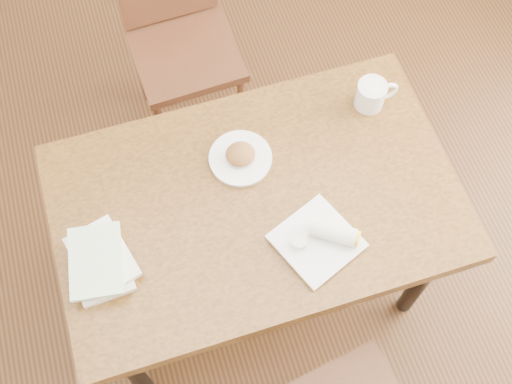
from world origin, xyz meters
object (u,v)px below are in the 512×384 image
object	(u,v)px
table	(256,210)
plate_scone	(240,157)
book_stack	(100,261)
plate_burrito	(322,239)
chair_far	(177,26)
coffee_mug	(372,94)

from	to	relation	value
table	plate_scone	xyz separation A→B (m)	(-0.01, 0.15, 0.10)
plate_scone	book_stack	bearing A→B (deg)	-156.58
plate_burrito	book_stack	distance (m)	0.67
chair_far	plate_scone	size ratio (longest dim) A/B	4.59
coffee_mug	book_stack	size ratio (longest dim) A/B	0.56
table	coffee_mug	xyz separation A→B (m)	(0.48, 0.23, 0.13)
plate_scone	table	bearing A→B (deg)	-87.89
chair_far	book_stack	world-z (taller)	chair_far
coffee_mug	chair_far	bearing A→B (deg)	126.77
chair_far	book_stack	bearing A→B (deg)	-115.18
table	plate_burrito	size ratio (longest dim) A/B	4.37
table	book_stack	size ratio (longest dim) A/B	4.83
plate_scone	coffee_mug	xyz separation A→B (m)	(0.49, 0.08, 0.03)
table	coffee_mug	size ratio (longest dim) A/B	8.64
chair_far	coffee_mug	bearing A→B (deg)	-53.23
table	book_stack	distance (m)	0.53
plate_scone	book_stack	world-z (taller)	plate_scone
coffee_mug	plate_scone	bearing A→B (deg)	-170.64
book_stack	coffee_mug	bearing A→B (deg)	16.77
coffee_mug	plate_burrito	world-z (taller)	coffee_mug
plate_scone	coffee_mug	distance (m)	0.50
plate_burrito	coffee_mug	bearing A→B (deg)	52.17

